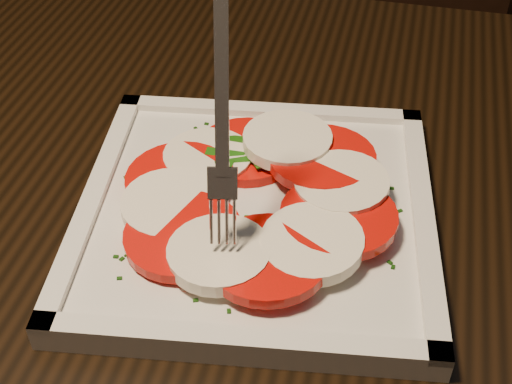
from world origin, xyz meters
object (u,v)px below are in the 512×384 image
object	(u,v)px
table	(143,301)
plate	(256,215)
chair	(372,48)
fork	(223,109)

from	to	relation	value
table	plate	world-z (taller)	plate
table	chair	distance (m)	0.70
chair	plate	world-z (taller)	chair
table	chair	size ratio (longest dim) A/B	1.33
fork	table	bearing A→B (deg)	159.29
table	chair	bearing A→B (deg)	81.92
table	chair	xyz separation A→B (m)	(0.10, 0.68, -0.12)
plate	table	bearing A→B (deg)	-167.71
plate	fork	bearing A→B (deg)	-113.27
plate	fork	size ratio (longest dim) A/B	1.58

